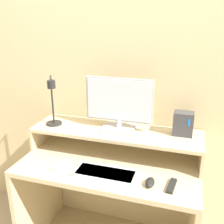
{
  "coord_description": "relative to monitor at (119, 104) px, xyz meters",
  "views": [
    {
      "loc": [
        0.45,
        -1.1,
        1.57
      ],
      "look_at": [
        0.01,
        0.33,
        1.04
      ],
      "focal_mm": 42.0,
      "sensor_mm": 36.0,
      "label": 1
    }
  ],
  "objects": [
    {
      "name": "monitor",
      "position": [
        0.0,
        0.0,
        0.0
      ],
      "size": [
        0.44,
        0.17,
        0.35
      ],
      "color": "#BCBCC1",
      "rests_on": "monitor_shelf"
    },
    {
      "name": "keyboard",
      "position": [
        0.0,
        -0.3,
        -0.33
      ],
      "size": [
        0.37,
        0.16,
        0.02
      ],
      "color": "white",
      "rests_on": "desk"
    },
    {
      "name": "monitor_shelf",
      "position": [
        -0.02,
        -0.01,
        -0.2
      ],
      "size": [
        1.13,
        0.33,
        0.17
      ],
      "color": "beige",
      "rests_on": "desk"
    },
    {
      "name": "desk",
      "position": [
        -0.02,
        -0.15,
        -0.55
      ],
      "size": [
        1.13,
        0.6,
        0.71
      ],
      "color": "beige",
      "rests_on": "ground_plane"
    },
    {
      "name": "router_dock",
      "position": [
        0.41,
        0.04,
        -0.1
      ],
      "size": [
        0.12,
        0.09,
        0.15
      ],
      "color": "#3D3D42",
      "rests_on": "monitor_shelf"
    },
    {
      "name": "mouse",
      "position": [
        0.27,
        -0.32,
        -0.32
      ],
      "size": [
        0.05,
        0.09,
        0.03
      ],
      "color": "black",
      "rests_on": "desk"
    },
    {
      "name": "wall_back",
      "position": [
        -0.02,
        0.19,
        0.2
      ],
      "size": [
        6.0,
        0.05,
        2.5
      ],
      "color": "beige",
      "rests_on": "ground_plane"
    },
    {
      "name": "remote_control",
      "position": [
        -0.29,
        -0.29,
        -0.33
      ],
      "size": [
        0.07,
        0.15,
        0.02
      ],
      "color": "white",
      "rests_on": "desk"
    },
    {
      "name": "desk_lamp",
      "position": [
        -0.43,
        -0.09,
        -0.01
      ],
      "size": [
        0.15,
        0.2,
        0.35
      ],
      "color": "black",
      "rests_on": "monitor_shelf"
    },
    {
      "name": "remote_secondary",
      "position": [
        0.39,
        -0.3,
        -0.33
      ],
      "size": [
        0.05,
        0.14,
        0.02
      ],
      "color": "black",
      "rests_on": "desk"
    }
  ]
}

